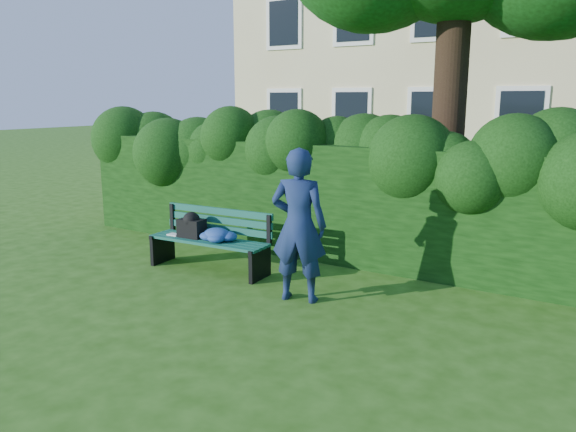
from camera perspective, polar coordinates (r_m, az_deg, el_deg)
The scene contains 4 objects.
ground at distance 7.24m, azimuth -2.54°, elevation -8.21°, with size 80.00×80.00×0.00m, color #275211.
hedge at distance 8.85m, azimuth 5.50°, elevation 1.49°, with size 10.00×1.00×1.80m.
park_bench at distance 8.30m, azimuth -8.02°, elevation -2.06°, with size 1.89×0.66×0.89m.
man_reading at distance 6.88m, azimuth 1.10°, elevation -0.98°, with size 0.70×0.46×1.91m, color navy.
Camera 1 is at (3.87, -5.60, 2.48)m, focal length 35.00 mm.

